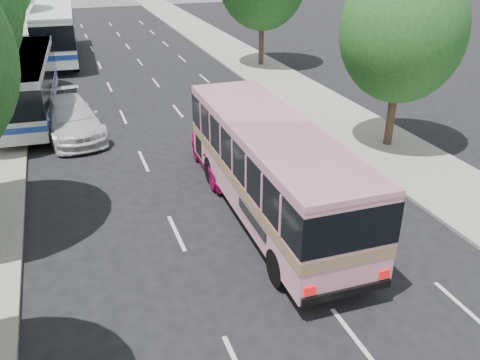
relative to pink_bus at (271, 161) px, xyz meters
name	(u,v)px	position (x,y,z in m)	size (l,w,h in m)	color
ground	(282,296)	(-1.30, -4.00, -2.04)	(120.00, 120.00, 0.00)	black
sidewalk_right	(277,79)	(7.20, 16.00, -1.98)	(4.00, 90.00, 0.12)	#9E998E
tree_right_near	(406,27)	(7.48, 3.94, 3.16)	(5.10, 5.10, 7.95)	#38281E
pink_bus	(271,161)	(0.00, 0.00, 0.00)	(2.79, 10.32, 3.28)	pink
pink_taxi	(224,152)	(-0.30, 3.96, -1.23)	(1.92, 4.78, 1.63)	#D7126E
white_pickup	(71,118)	(-5.80, 10.12, -1.20)	(2.36, 5.81, 1.68)	silver
tour_coach_front	(26,81)	(-7.60, 13.52, -0.13)	(2.98, 10.73, 3.17)	silver
tour_coach_rear	(55,28)	(-5.80, 27.23, 0.23)	(3.28, 12.71, 3.77)	white
taxi_roof_sign	(224,131)	(-0.30, 3.96, -0.32)	(0.55, 0.18, 0.18)	silver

